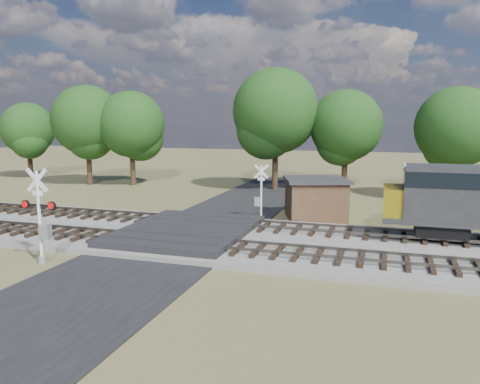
% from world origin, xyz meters
% --- Properties ---
extents(ground, '(160.00, 160.00, 0.00)m').
position_xyz_m(ground, '(0.00, 0.00, 0.00)').
color(ground, '#4E542D').
rests_on(ground, ground).
extents(ballast_bed, '(140.00, 10.00, 0.30)m').
position_xyz_m(ballast_bed, '(10.00, 0.50, 0.15)').
color(ballast_bed, gray).
rests_on(ballast_bed, ground).
extents(road, '(7.00, 60.00, 0.08)m').
position_xyz_m(road, '(0.00, 0.00, 0.04)').
color(road, black).
rests_on(road, ground).
extents(crossing_panel, '(7.00, 9.00, 0.62)m').
position_xyz_m(crossing_panel, '(0.00, 0.50, 0.32)').
color(crossing_panel, '#262628').
rests_on(crossing_panel, ground).
extents(track_near, '(140.00, 2.60, 0.33)m').
position_xyz_m(track_near, '(3.12, -2.00, 0.41)').
color(track_near, black).
rests_on(track_near, ballast_bed).
extents(track_far, '(140.00, 2.60, 0.33)m').
position_xyz_m(track_far, '(3.12, 3.00, 0.41)').
color(track_far, black).
rests_on(track_far, ballast_bed).
extents(crossing_signal_near, '(1.84, 0.40, 4.57)m').
position_xyz_m(crossing_signal_near, '(-4.49, -6.04, 1.90)').
color(crossing_signal_near, silver).
rests_on(crossing_signal_near, ground).
extents(crossing_signal_far, '(1.55, 0.38, 3.86)m').
position_xyz_m(crossing_signal_far, '(2.84, 6.30, 1.60)').
color(crossing_signal_far, silver).
rests_on(crossing_signal_far, ground).
extents(equipment_shed, '(5.23, 5.23, 2.82)m').
position_xyz_m(equipment_shed, '(6.35, 7.98, 1.43)').
color(equipment_shed, '#46291E').
rests_on(equipment_shed, ground).
extents(treeline, '(81.06, 10.18, 11.85)m').
position_xyz_m(treeline, '(9.46, 19.82, 6.72)').
color(treeline, black).
rests_on(treeline, ground).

